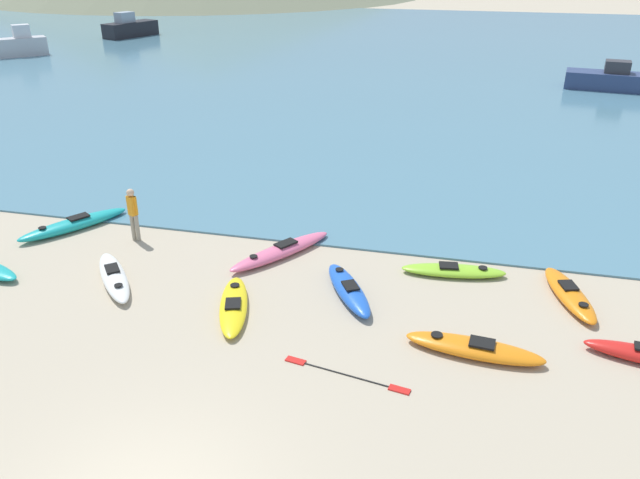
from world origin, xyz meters
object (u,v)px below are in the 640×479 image
Objects in this scene: kayak_on_sand_5 at (114,277)px; kayak_on_sand_8 at (474,348)px; kayak_on_sand_3 at (349,289)px; kayak_on_sand_6 at (234,306)px; kayak_on_sand_4 at (281,251)px; moored_boat_0 at (608,79)px; kayak_on_sand_7 at (453,271)px; loose_paddle at (346,375)px; person_near_waterline at (133,211)px; kayak_on_sand_0 at (569,294)px; moored_boat_2 at (19,45)px; moored_boat_1 at (130,28)px; kayak_on_sand_1 at (74,224)px.

kayak_on_sand_5 is 0.87× the size of kayak_on_sand_8.
kayak_on_sand_6 is (-2.60, -1.36, -0.05)m from kayak_on_sand_3.
moored_boat_0 is at bearing 63.64° from kayak_on_sand_4.
kayak_on_sand_4 is 0.69× the size of moored_boat_0.
loose_paddle is at bearing -111.74° from kayak_on_sand_7.
kayak_on_sand_4 is 2.02× the size of person_near_waterline.
kayak_on_sand_5 reaches higher than kayak_on_sand_6.
kayak_on_sand_8 is at bearing -128.01° from kayak_on_sand_0.
loose_paddle is at bearing -107.80° from moored_boat_0.
kayak_on_sand_5 is at bearing -163.88° from kayak_on_sand_7.
moored_boat_2 reaches higher than kayak_on_sand_8.
kayak_on_sand_7 is 0.93× the size of kayak_on_sand_8.
kayak_on_sand_6 is 0.75× the size of moored_boat_2.
kayak_on_sand_0 is 0.52× the size of moored_boat_1.
kayak_on_sand_4 is at bearing -56.02° from moored_boat_1.
moored_boat_2 is at bearing 177.27° from moored_boat_0.
kayak_on_sand_6 is (6.56, -3.29, -0.05)m from kayak_on_sand_1.
kayak_on_sand_3 is 43.30m from moored_boat_2.
kayak_on_sand_3 is 2.88m from kayak_on_sand_4.
kayak_on_sand_1 is 0.61× the size of moored_boat_1.
kayak_on_sand_1 is 0.99× the size of kayak_on_sand_4.
moored_boat_1 is at bearing 119.16° from person_near_waterline.
kayak_on_sand_4 is at bearing 0.40° from person_near_waterline.
moored_boat_1 is (-28.89, 41.14, 0.66)m from kayak_on_sand_3.
kayak_on_sand_7 is at bearing -0.95° from kayak_on_sand_1.
moored_boat_0 is at bearing 79.35° from kayak_on_sand_0.
moored_boat_0 reaches higher than loose_paddle.
moored_boat_0 is at bearing 65.66° from kayak_on_sand_6.
kayak_on_sand_7 is at bearing 34.29° from kayak_on_sand_3.
kayak_on_sand_1 is 1.15× the size of kayak_on_sand_6.
moored_boat_1 is at bearing 160.66° from moored_boat_0.
kayak_on_sand_4 is (6.84, -0.22, -0.01)m from kayak_on_sand_1.
person_near_waterline is at bearing 177.42° from kayak_on_sand_0.
kayak_on_sand_3 is 7.12m from person_near_waterline.
person_near_waterline is 0.60× the size of loose_paddle.
kayak_on_sand_5 is (-11.64, -1.91, 0.00)m from kayak_on_sand_0.
person_near_waterline reaches higher than kayak_on_sand_6.
kayak_on_sand_1 reaches higher than kayak_on_sand_0.
kayak_on_sand_7 is (-2.90, 0.61, -0.03)m from kayak_on_sand_0.
moored_boat_2 reaches higher than kayak_on_sand_6.
kayak_on_sand_6 is 49.97m from moored_boat_1.
kayak_on_sand_8 reaches higher than kayak_on_sand_6.
moored_boat_2 is at bearing 129.56° from kayak_on_sand_1.
loose_paddle is (7.46, -4.88, -0.93)m from person_near_waterline.
moored_boat_2 is (-37.27, 28.24, 0.71)m from kayak_on_sand_0.
person_near_waterline is (-9.42, -0.06, 0.82)m from kayak_on_sand_7.
moored_boat_1 is 1.42× the size of moored_boat_2.
moored_boat_0 reaches higher than kayak_on_sand_0.
moored_boat_0 is at bearing 76.08° from kayak_on_sand_8.
moored_boat_0 reaches higher than person_near_waterline.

